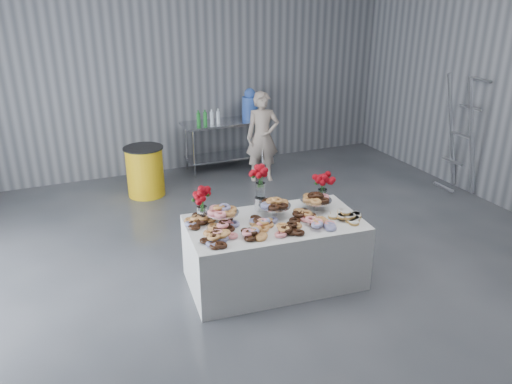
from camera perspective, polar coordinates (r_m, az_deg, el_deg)
ground at (r=5.62m, az=4.15°, el=-11.36°), size 9.00×9.00×0.00m
room_walls at (r=4.64m, az=1.54°, el=16.49°), size 8.04×9.04×4.02m
display_table at (r=5.61m, az=2.12°, el=-6.87°), size 1.98×1.16×0.75m
prep_table at (r=9.07m, az=-3.63°, el=6.34°), size 1.50×0.60×0.90m
donut_mounds at (r=5.38m, az=2.41°, el=-3.20°), size 1.87×0.96×0.09m
cake_stand_left at (r=5.36m, az=-3.89°, el=-2.19°), size 0.36×0.36×0.17m
cake_stand_mid at (r=5.52m, az=2.15°, el=-1.39°), size 0.36×0.36×0.17m
cake_stand_right at (r=5.70m, az=6.88°, el=-0.76°), size 0.36×0.36×0.17m
danish_pile at (r=5.58m, az=9.98°, el=-2.46°), size 0.48×0.48×0.11m
bouquet_left at (r=5.35m, az=-6.27°, el=-0.51°), size 0.26×0.26×0.42m
bouquet_right at (r=5.83m, az=7.68°, el=1.38°), size 0.26×0.26×0.42m
bouquet_center at (r=5.58m, az=0.52°, el=1.51°), size 0.26×0.26×0.57m
water_jug at (r=9.12m, az=-0.71°, el=9.90°), size 0.28×0.28×0.55m
drink_bottles at (r=8.78m, az=-5.46°, el=8.54°), size 0.54×0.08×0.27m
person at (r=8.49m, az=0.74°, el=6.31°), size 0.63×0.50×1.53m
trash_barrel at (r=8.14m, az=-12.56°, el=2.33°), size 0.63×0.63×0.80m
stepladder at (r=8.52m, az=22.38°, el=6.05°), size 0.68×0.49×1.94m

